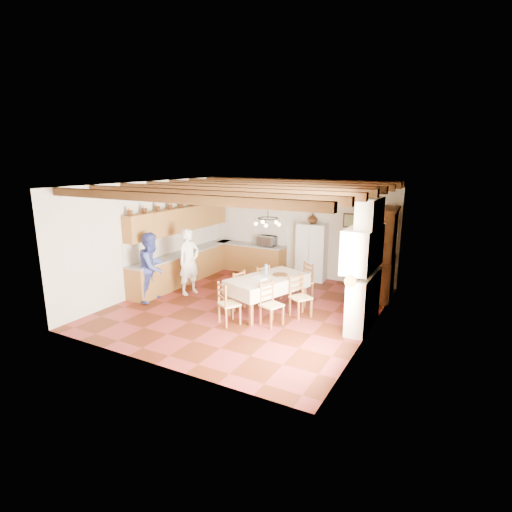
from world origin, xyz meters
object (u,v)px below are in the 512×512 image
at_px(person_woman_red, 354,274).
at_px(chair_right_near, 272,304).
at_px(hutch, 384,253).
at_px(refrigerator, 313,252).
at_px(chair_end_far, 303,282).
at_px(person_woman_blue, 152,267).
at_px(chair_left_far, 259,283).
at_px(microwave, 267,241).
at_px(chair_right_far, 301,297).
at_px(dining_table, 267,280).
at_px(person_man, 189,262).
at_px(chair_end_near, 229,303).
at_px(chair_left_near, 234,289).

bearing_deg(person_woman_red, chair_right_near, -59.18).
relative_size(hutch, person_woman_red, 1.33).
height_order(refrigerator, chair_end_far, refrigerator).
relative_size(chair_end_far, person_woman_blue, 0.54).
bearing_deg(person_woman_red, refrigerator, -160.70).
bearing_deg(chair_left_far, chair_right_near, 63.56).
height_order(person_woman_blue, person_woman_red, same).
bearing_deg(microwave, chair_end_far, -39.02).
xyz_separation_m(refrigerator, person_woman_blue, (-2.91, -3.77, 0.04)).
xyz_separation_m(chair_right_near, chair_right_far, (0.37, 0.77, 0.00)).
height_order(refrigerator, dining_table, refrigerator).
relative_size(chair_left_far, person_man, 0.54).
relative_size(chair_left_far, chair_end_near, 1.00).
bearing_deg(chair_right_near, person_man, 94.24).
relative_size(chair_left_far, chair_right_far, 1.00).
relative_size(hutch, chair_right_near, 2.47).
xyz_separation_m(chair_left_near, chair_right_far, (1.64, 0.28, 0.00)).
xyz_separation_m(dining_table, chair_left_far, (-0.52, 0.55, -0.29)).
bearing_deg(person_man, chair_right_far, -77.07).
xyz_separation_m(chair_right_near, person_woman_blue, (-3.39, -0.04, 0.41)).
bearing_deg(person_man, person_woman_blue, 165.40).
relative_size(chair_left_near, chair_left_far, 1.00).
distance_m(refrigerator, chair_end_far, 1.93).
bearing_deg(dining_table, chair_right_near, -56.47).
bearing_deg(chair_end_far, person_woman_blue, -118.82).
bearing_deg(microwave, person_woman_blue, -108.13).
bearing_deg(hutch, dining_table, -137.75).
relative_size(person_woman_blue, person_woman_red, 1.00).
bearing_deg(chair_right_far, chair_end_far, 50.95).
height_order(chair_left_far, chair_right_far, same).
distance_m(chair_right_far, chair_end_near, 1.68).
height_order(hutch, person_woman_blue, hutch).
height_order(chair_right_far, person_woman_red, person_woman_red).
bearing_deg(microwave, chair_left_near, -74.31).
height_order(chair_right_near, chair_right_far, same).
height_order(refrigerator, chair_left_near, refrigerator).
bearing_deg(person_woman_blue, chair_end_far, -73.61).
bearing_deg(dining_table, chair_left_far, 133.45).
distance_m(chair_left_far, person_woman_blue, 2.76).
distance_m(chair_right_near, person_man, 3.05).
distance_m(refrigerator, dining_table, 3.03).
bearing_deg(person_woman_blue, chair_right_near, -102.78).
bearing_deg(chair_end_far, chair_right_near, -57.58).
xyz_separation_m(chair_left_far, chair_right_far, (1.35, -0.48, 0.00)).
bearing_deg(hutch, chair_left_far, -151.10).
distance_m(refrigerator, chair_right_near, 3.78).
xyz_separation_m(chair_left_near, person_woman_blue, (-2.12, -0.53, 0.41)).
xyz_separation_m(chair_end_near, microwave, (-1.14, 4.01, 0.57)).
relative_size(chair_left_near, microwave, 1.72).
relative_size(person_man, person_woman_blue, 1.00).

